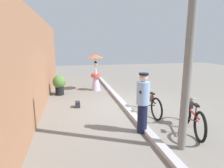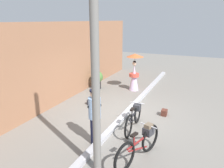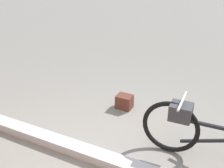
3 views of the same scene
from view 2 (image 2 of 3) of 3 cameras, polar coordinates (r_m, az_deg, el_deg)
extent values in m
plane|color=gray|center=(7.95, 3.57, -8.46)|extent=(30.00, 30.00, 0.00)
cube|color=#9E6B4C|center=(8.96, -15.39, 5.13)|extent=(14.00, 0.40, 3.33)
cube|color=#B2B2B7|center=(7.92, 3.57, -8.07)|extent=(14.00, 0.20, 0.12)
torus|color=black|center=(7.34, 6.89, -7.69)|extent=(0.72, 0.10, 0.72)
torus|color=black|center=(6.45, 4.47, -11.25)|extent=(0.72, 0.10, 0.72)
cube|color=black|center=(6.83, 5.81, -8.21)|extent=(0.86, 0.08, 0.04)
cube|color=black|center=(6.91, 5.76, -9.70)|extent=(0.75, 0.07, 0.27)
cylinder|color=black|center=(6.62, 5.39, -7.94)|extent=(0.03, 0.03, 0.30)
cube|color=black|center=(6.55, 5.42, -6.76)|extent=(0.22, 0.10, 0.05)
cylinder|color=silver|center=(7.09, 6.79, -5.07)|extent=(0.05, 0.48, 0.03)
cube|color=#333338|center=(7.15, 6.75, -6.18)|extent=(0.27, 0.23, 0.20)
torus|color=black|center=(5.92, 10.19, -14.12)|extent=(0.75, 0.28, 0.76)
torus|color=black|center=(5.15, 3.40, -19.08)|extent=(0.75, 0.28, 0.76)
cube|color=maroon|center=(5.43, 7.14, -15.08)|extent=(0.89, 0.30, 0.04)
cube|color=maroon|center=(5.55, 7.05, -16.89)|extent=(0.78, 0.26, 0.29)
cylinder|color=maroon|center=(5.23, 5.92, -14.86)|extent=(0.03, 0.03, 0.31)
cube|color=black|center=(5.15, 5.97, -13.39)|extent=(0.24, 0.15, 0.05)
cylinder|color=silver|center=(5.63, 9.81, -10.96)|extent=(0.17, 0.47, 0.03)
cube|color=#333338|center=(5.70, 9.73, -12.34)|extent=(0.31, 0.29, 0.20)
cube|color=#72604C|center=(5.64, 9.80, -11.18)|extent=(0.24, 0.21, 0.14)
cylinder|color=#141938|center=(6.14, -4.56, -12.42)|extent=(0.26, 0.26, 0.79)
cylinder|color=#8CB2E0|center=(5.84, -4.72, -6.45)|extent=(0.34, 0.34, 0.60)
sphere|color=#D8B293|center=(5.69, -4.82, -2.70)|extent=(0.22, 0.22, 0.22)
cylinder|color=black|center=(5.66, -4.84, -1.77)|extent=(0.25, 0.25, 0.05)
cube|color=black|center=(5.81, -4.73, -5.91)|extent=(0.30, 0.30, 0.06)
cone|color=silver|center=(10.59, 5.93, 1.64)|extent=(0.48, 0.48, 1.25)
cylinder|color=#D14C3D|center=(10.55, 5.95, 2.43)|extent=(0.49, 0.49, 0.16)
sphere|color=beige|center=(10.43, 6.05, 5.49)|extent=(0.20, 0.20, 0.20)
sphere|color=black|center=(10.41, 6.06, 5.87)|extent=(0.15, 0.15, 0.15)
cylinder|color=olive|center=(10.46, 6.15, 6.19)|extent=(0.02, 0.02, 0.55)
cone|color=orange|center=(10.41, 6.20, 7.67)|extent=(0.83, 0.83, 0.16)
cylinder|color=black|center=(10.90, -4.03, -0.24)|extent=(0.39, 0.39, 0.38)
sphere|color=#4C7A38|center=(10.78, -4.08, 1.95)|extent=(0.60, 0.60, 0.60)
sphere|color=#4C7A38|center=(10.89, -3.28, 1.70)|extent=(0.33, 0.33, 0.33)
cube|color=#592D23|center=(8.14, 13.84, -7.45)|extent=(0.25, 0.20, 0.22)
cube|color=#47241C|center=(8.11, 14.29, -7.15)|extent=(0.21, 0.07, 0.08)
cube|color=#26262D|center=(8.95, -5.86, -4.76)|extent=(0.26, 0.17, 0.22)
cube|color=black|center=(8.91, -5.58, -4.49)|extent=(0.22, 0.06, 0.08)
cylinder|color=slate|center=(4.35, -4.51, 3.55)|extent=(0.18, 0.18, 4.80)
camera|label=1|loc=(4.58, -60.54, -5.45)|focal=30.40mm
camera|label=3|loc=(7.59, -15.89, 8.57)|focal=45.16mm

